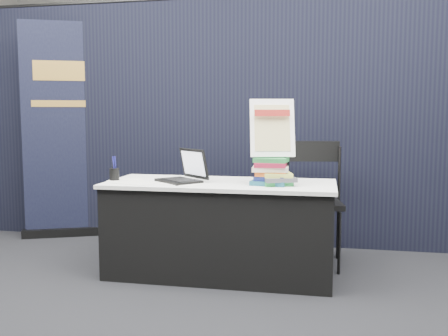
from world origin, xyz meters
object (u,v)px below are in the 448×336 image
at_px(book_stack_tall, 271,171).
at_px(book_stack_short, 278,179).
at_px(display_table, 220,228).
at_px(laptop, 180,174).
at_px(pullup_banner, 67,143).
at_px(stacking_chair, 312,197).
at_px(info_sign, 272,128).

bearing_deg(book_stack_tall, book_stack_short, -32.54).
xyz_separation_m(display_table, laptop, (-0.32, -0.04, 0.44)).
relative_size(book_stack_tall, pullup_banner, 0.12).
bearing_deg(book_stack_short, book_stack_tall, 147.46).
bearing_deg(stacking_chair, book_stack_short, -122.05).
xyz_separation_m(book_stack_tall, pullup_banner, (-2.24, 1.02, 0.14)).
bearing_deg(book_stack_short, stacking_chair, 66.75).
bearing_deg(stacking_chair, info_sign, -129.91).
bearing_deg(stacking_chair, pullup_banner, 160.17).
distance_m(info_sign, pullup_banner, 2.46).
xyz_separation_m(laptop, stacking_chair, (1.03, 0.49, -0.23)).
bearing_deg(pullup_banner, display_table, -50.79).
distance_m(laptop, info_sign, 0.82).
distance_m(laptop, book_stack_short, 0.79).
bearing_deg(book_stack_short, info_sign, 130.44).
relative_size(book_stack_short, info_sign, 0.58).
xyz_separation_m(info_sign, stacking_chair, (0.30, 0.49, -0.59)).
xyz_separation_m(display_table, stacking_chair, (0.71, 0.45, 0.21)).
bearing_deg(display_table, book_stack_short, -13.04).
bearing_deg(display_table, stacking_chair, 32.50).
xyz_separation_m(laptop, pullup_banner, (-1.51, 0.98, 0.18)).
bearing_deg(laptop, info_sign, 41.06).
bearing_deg(book_stack_tall, pullup_banner, 155.54).
bearing_deg(info_sign, pullup_banner, 142.89).
bearing_deg(laptop, stacking_chair, 66.89).
relative_size(display_table, info_sign, 3.92).
bearing_deg(stacking_chair, book_stack_tall, -128.41).
distance_m(info_sign, stacking_chair, 0.83).
distance_m(display_table, book_stack_tall, 0.63).
xyz_separation_m(book_stack_tall, stacking_chair, (0.30, 0.52, -0.27)).
xyz_separation_m(display_table, info_sign, (0.41, -0.04, 0.80)).
distance_m(book_stack_short, info_sign, 0.39).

